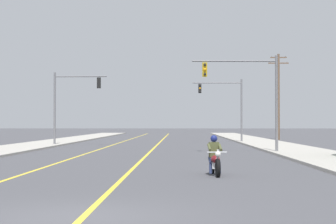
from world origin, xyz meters
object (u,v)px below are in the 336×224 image
object	(u,v)px
motorcycle_with_rider	(215,159)
traffic_signal_near_right	(252,88)
traffic_signal_mid_right	(227,101)
utility_pole_right_far	(279,94)
traffic_signal_near_left	(70,97)

from	to	relation	value
motorcycle_with_rider	traffic_signal_near_right	xyz separation A→B (m)	(3.31, 15.74, 3.55)
traffic_signal_near_right	traffic_signal_mid_right	size ratio (longest dim) A/B	1.00
motorcycle_with_rider	traffic_signal_mid_right	bearing A→B (deg)	84.55
utility_pole_right_far	motorcycle_with_rider	bearing A→B (deg)	-102.48
traffic_signal_mid_right	utility_pole_right_far	distance (m)	12.08
traffic_signal_near_right	utility_pole_right_far	bearing A→B (deg)	77.21
traffic_signal_near_left	traffic_signal_mid_right	xyz separation A→B (m)	(13.97, 7.91, 0.02)
traffic_signal_near_left	utility_pole_right_far	size ratio (longest dim) A/B	0.63
traffic_signal_near_left	traffic_signal_mid_right	world-z (taller)	same
motorcycle_with_rider	utility_pole_right_far	xyz separation A→B (m)	(10.10, 45.63, 4.70)
motorcycle_with_rider	traffic_signal_near_right	distance (m)	16.47
traffic_signal_mid_right	utility_pole_right_far	size ratio (longest dim) A/B	0.63
motorcycle_with_rider	traffic_signal_mid_right	xyz separation A→B (m)	(3.40, 35.65, 3.51)
traffic_signal_near_right	traffic_signal_near_left	xyz separation A→B (m)	(-13.88, 12.00, -0.06)
motorcycle_with_rider	traffic_signal_near_right	size ratio (longest dim) A/B	0.35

